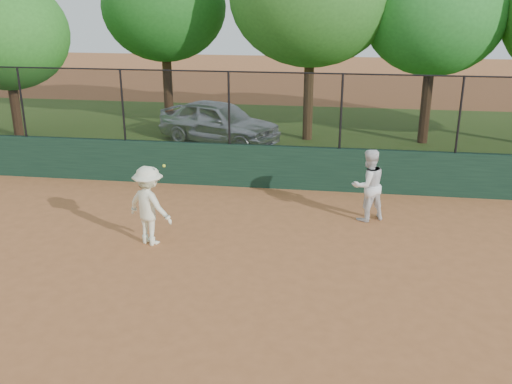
# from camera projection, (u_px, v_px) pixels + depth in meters

# --- Properties ---
(ground) EXTENTS (80.00, 80.00, 0.00)m
(ground) POSITION_uv_depth(u_px,v_px,m) (195.00, 291.00, 10.43)
(ground) COLOR #B06739
(ground) RESTS_ON ground
(back_wall) EXTENTS (26.00, 0.20, 1.20)m
(back_wall) POSITION_uv_depth(u_px,v_px,m) (248.00, 166.00, 15.83)
(back_wall) COLOR #183525
(back_wall) RESTS_ON ground
(grass_strip) EXTENTS (36.00, 12.00, 0.01)m
(grass_strip) POSITION_uv_depth(u_px,v_px,m) (273.00, 136.00, 21.62)
(grass_strip) COLOR #314F18
(grass_strip) RESTS_ON ground
(parked_car) EXTENTS (4.86, 3.43, 1.54)m
(parked_car) POSITION_uv_depth(u_px,v_px,m) (219.00, 122.00, 20.38)
(parked_car) COLOR silver
(parked_car) RESTS_ON ground
(player_second) EXTENTS (1.06, 0.99, 1.74)m
(player_second) POSITION_uv_depth(u_px,v_px,m) (368.00, 185.00, 13.42)
(player_second) COLOR white
(player_second) RESTS_ON ground
(player_main) EXTENTS (1.29, 1.06, 1.87)m
(player_main) POSITION_uv_depth(u_px,v_px,m) (149.00, 206.00, 12.15)
(player_main) COLOR white
(player_main) RESTS_ON ground
(fence_assembly) EXTENTS (26.00, 0.06, 2.00)m
(fence_assembly) POSITION_uv_depth(u_px,v_px,m) (246.00, 107.00, 15.29)
(fence_assembly) COLOR black
(fence_assembly) RESTS_ON back_wall
(tree_0) EXTENTS (4.55, 4.13, 5.70)m
(tree_0) POSITION_uv_depth(u_px,v_px,m) (5.00, 34.00, 20.19)
(tree_0) COLOR #422917
(tree_0) RESTS_ON ground
(tree_1) EXTENTS (4.73, 4.30, 6.67)m
(tree_1) POSITION_uv_depth(u_px,v_px,m) (164.00, 7.00, 21.50)
(tree_1) COLOR #422916
(tree_1) RESTS_ON ground
(tree_3) EXTENTS (4.74, 4.31, 6.49)m
(tree_3) POSITION_uv_depth(u_px,v_px,m) (435.00, 15.00, 19.17)
(tree_3) COLOR #3D2614
(tree_3) RESTS_ON ground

